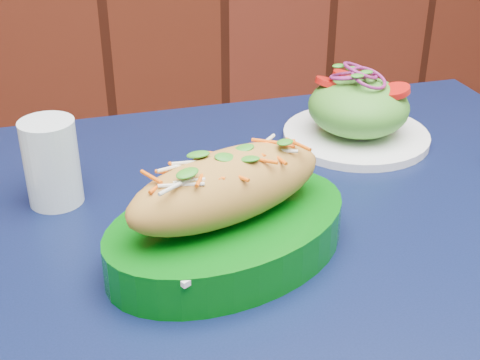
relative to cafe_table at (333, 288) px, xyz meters
name	(u,v)px	position (x,y,z in m)	size (l,w,h in m)	color
cafe_table	(333,288)	(0.00, 0.00, 0.00)	(0.83, 0.83, 0.75)	black
banh_mi_basket	(228,215)	(-0.14, -0.01, 0.14)	(0.32, 0.26, 0.13)	#03590C
salad_plate	(358,112)	(0.13, 0.21, 0.13)	(0.21, 0.21, 0.11)	white
water_glass	(52,162)	(-0.30, 0.16, 0.14)	(0.07, 0.07, 0.11)	silver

